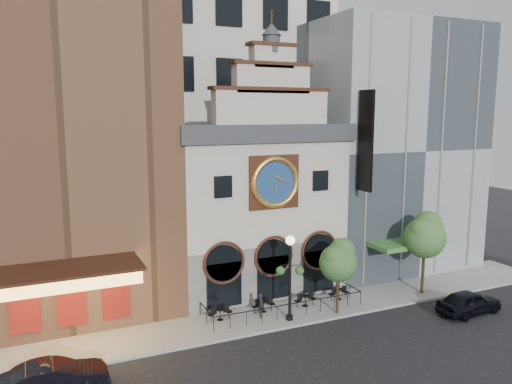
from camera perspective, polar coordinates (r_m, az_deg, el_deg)
The scene contains 17 objects.
ground at distance 32.12m, azimuth 5.17°, elevation -15.06°, with size 120.00×120.00×0.00m, color black.
sidewalk at distance 34.11m, azimuth 3.06°, elevation -13.41°, with size 44.00×5.00×0.15m, color gray.
clock_building at distance 36.89m, azimuth -0.63°, elevation -0.95°, with size 12.60×8.78×18.65m.
theater_building at distance 35.48m, azimuth -21.94°, elevation 7.61°, with size 14.00×15.60×25.00m.
retail_building at distance 44.98m, azimuth 13.64°, elevation 5.04°, with size 14.00×14.40×20.00m.
office_tower at distance 48.23m, azimuth -6.72°, elevation 17.23°, with size 20.00×16.00×40.00m, color beige.
cafe_railing at distance 33.92m, azimuth 3.07°, elevation -12.59°, with size 10.60×2.60×0.90m, color black, non-canonical shape.
bistro_0 at distance 32.41m, azimuth -4.13°, elevation -13.63°, with size 1.58×0.68×0.90m.
bistro_1 at distance 33.54m, azimuth 0.85°, elevation -12.81°, with size 1.58×0.68×0.90m.
bistro_2 at distance 34.62m, azimuth 5.65°, elevation -12.14°, with size 1.58×0.68×0.90m.
bistro_3 at distance 36.08m, azimuth 9.45°, elevation -11.32°, with size 1.58×0.68×0.90m.
car_right at distance 36.36m, azimuth 23.17°, elevation -11.49°, with size 1.87×4.66×1.59m, color black.
car_left at distance 26.63m, azimuth -22.07°, elevation -19.16°, with size 1.71×4.91×1.62m, color black.
pedestrian at distance 32.69m, azimuth 0.58°, elevation -12.82°, with size 0.56×0.37×1.54m, color black.
lamppost at distance 31.44m, azimuth 3.91°, elevation -8.69°, with size 1.65×1.04×5.47m.
tree_left at distance 32.78m, azimuth 9.42°, elevation -7.64°, with size 2.55×2.46×4.92m.
tree_right at distance 37.84m, azimuth 18.77°, elevation -4.57°, with size 3.08×2.97×5.93m.
Camera 1 is at (-14.50, -25.48, 13.13)m, focal length 35.00 mm.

